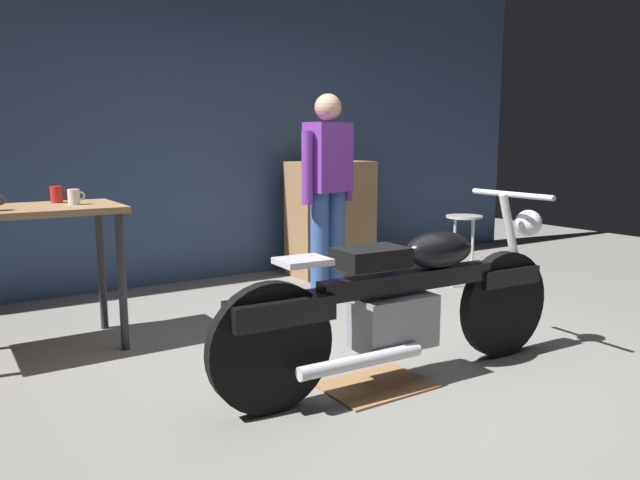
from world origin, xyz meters
name	(u,v)px	position (x,y,z in m)	size (l,w,h in m)	color
ground_plane	(389,367)	(0.00, 0.00, 0.00)	(12.00, 12.00, 0.00)	gray
back_wall	(198,113)	(0.00, 2.80, 1.55)	(8.00, 0.12, 3.10)	#384C70
workbench	(6,227)	(-1.78, 1.39, 0.79)	(1.30, 0.64, 0.90)	#99724C
motorcycle	(404,300)	(-0.06, -0.19, 0.45)	(2.19, 0.60, 1.00)	black
person_standing	(328,186)	(0.63, 1.59, 0.93)	(0.56, 0.30, 1.67)	#375698
shop_stool	(464,231)	(1.83, 1.20, 0.50)	(0.32, 0.32, 0.64)	#B2B2B7
wooden_dresser	(331,218)	(1.14, 2.30, 0.55)	(0.80, 0.47, 1.10)	#99724C
drip_tray	(376,385)	(-0.24, -0.19, 0.01)	(0.56, 0.40, 0.01)	olive
mug_white_ceramic	(74,197)	(-1.39, 1.38, 0.95)	(0.10, 0.07, 0.10)	white
mug_red_diner	(57,194)	(-1.46, 1.56, 0.95)	(0.11, 0.07, 0.11)	red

